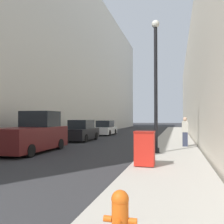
# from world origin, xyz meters

# --- Properties ---
(sidewalk_right) EXTENTS (2.91, 60.00, 0.15)m
(sidewalk_right) POSITION_xyz_m (5.19, 18.00, 0.07)
(sidewalk_right) COLOR #ADA89E
(sidewalk_right) RESTS_ON ground
(building_left_glass) EXTENTS (12.00, 60.00, 18.46)m
(building_left_glass) POSITION_xyz_m (-10.60, 26.00, 9.23)
(building_left_glass) COLOR beige
(building_left_glass) RESTS_ON ground
(fire_hydrant) EXTENTS (0.48, 0.37, 0.73)m
(fire_hydrant) POSITION_xyz_m (4.66, 1.44, 0.53)
(fire_hydrant) COLOR #D15614
(fire_hydrant) RESTS_ON sidewalk_right
(trash_bin) EXTENTS (0.73, 0.65, 1.27)m
(trash_bin) POSITION_xyz_m (4.29, 7.12, 0.80)
(trash_bin) COLOR red
(trash_bin) RESTS_ON sidewalk_right
(lamppost) EXTENTS (0.40, 0.40, 6.76)m
(lamppost) POSITION_xyz_m (4.42, 10.74, 3.78)
(lamppost) COLOR black
(lamppost) RESTS_ON sidewalk_right
(pickup_truck) EXTENTS (2.11, 5.10, 2.31)m
(pickup_truck) POSITION_xyz_m (-2.39, 10.43, 0.96)
(pickup_truck) COLOR #561919
(pickup_truck) RESTS_ON ground
(parked_sedan_near) EXTENTS (1.88, 4.23, 1.75)m
(parked_sedan_near) POSITION_xyz_m (-2.33, 17.62, 0.79)
(parked_sedan_near) COLOR black
(parked_sedan_near) RESTS_ON ground
(parked_sedan_far) EXTENTS (1.87, 4.18, 1.63)m
(parked_sedan_far) POSITION_xyz_m (-2.37, 24.87, 0.74)
(parked_sedan_far) COLOR silver
(parked_sedan_far) RESTS_ON ground
(pedestrian_on_sidewalk) EXTENTS (0.37, 0.24, 1.81)m
(pedestrian_on_sidewalk) POSITION_xyz_m (5.93, 14.09, 1.06)
(pedestrian_on_sidewalk) COLOR #2D3347
(pedestrian_on_sidewalk) RESTS_ON sidewalk_right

